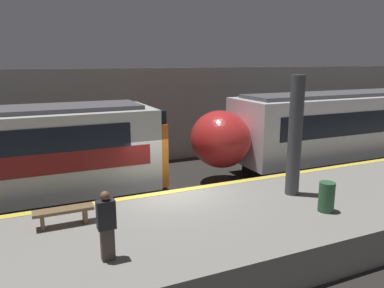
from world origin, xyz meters
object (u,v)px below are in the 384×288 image
support_pillar_near (295,136)px  person_waiting (107,224)px  trash_bin (327,197)px  platform_bench (64,213)px

support_pillar_near → person_waiting: support_pillar_near is taller
trash_bin → person_waiting: bearing=-179.0°
person_waiting → support_pillar_near: bearing=14.8°
person_waiting → trash_bin: (6.15, 0.11, -0.38)m
support_pillar_near → trash_bin: bearing=-91.4°
person_waiting → trash_bin: bearing=1.0°
support_pillar_near → trash_bin: size_ratio=4.41×
platform_bench → trash_bin: size_ratio=1.76×
support_pillar_near → person_waiting: (-6.19, -1.64, -1.07)m
platform_bench → trash_bin: bearing=-16.8°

